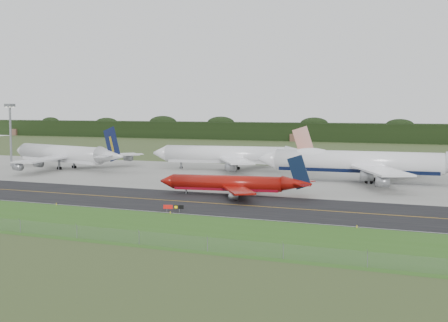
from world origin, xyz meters
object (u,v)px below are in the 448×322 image
(jet_ba_747, at_px, (366,162))
(taxiway_sign, at_px, (173,207))
(floodlight_mast, at_px, (10,123))
(jet_red_737, at_px, (235,184))
(jet_star_tail, at_px, (234,155))
(jet_navy_gold, at_px, (66,155))

(jet_ba_747, height_order, taxiway_sign, jet_ba_747)
(taxiway_sign, bearing_deg, jet_ba_747, 68.69)
(floodlight_mast, xyz_separation_m, taxiway_sign, (105.55, -68.31, -15.08))
(jet_red_737, bearing_deg, taxiway_sign, -94.62)
(jet_star_tail, distance_m, taxiway_sign, 88.63)
(jet_ba_747, height_order, jet_navy_gold, jet_ba_747)
(jet_red_737, xyz_separation_m, jet_navy_gold, (-81.50, 38.98, 2.25))
(jet_navy_gold, relative_size, jet_star_tail, 1.00)
(floodlight_mast, bearing_deg, jet_star_tail, 11.79)
(jet_navy_gold, height_order, jet_star_tail, jet_star_tail)
(jet_star_tail, bearing_deg, jet_ba_747, -18.96)
(jet_ba_747, bearing_deg, jet_star_tail, 161.04)
(taxiway_sign, bearing_deg, floodlight_mast, 147.09)
(jet_ba_747, bearing_deg, floodlight_mast, -179.72)
(floodlight_mast, distance_m, taxiway_sign, 126.62)
(jet_red_737, bearing_deg, jet_star_tail, 112.88)
(jet_ba_747, relative_size, floodlight_mast, 2.93)
(jet_star_tail, height_order, floodlight_mast, floodlight_mast)
(jet_star_tail, xyz_separation_m, taxiway_sign, (22.00, -85.75, -4.26))
(jet_ba_747, xyz_separation_m, jet_red_737, (-24.62, -40.74, -2.96))
(jet_red_737, height_order, jet_star_tail, jet_star_tail)
(jet_star_tail, bearing_deg, jet_navy_gold, -162.03)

